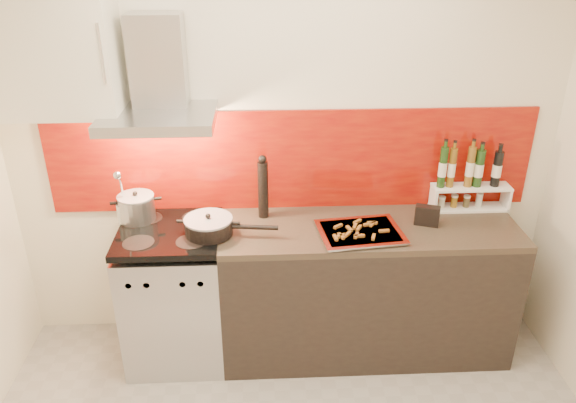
{
  "coord_description": "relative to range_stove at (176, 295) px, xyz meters",
  "views": [
    {
      "loc": [
        -0.14,
        -1.84,
        2.51
      ],
      "look_at": [
        0.0,
        0.95,
        1.15
      ],
      "focal_mm": 35.0,
      "sensor_mm": 36.0,
      "label": 1
    }
  ],
  "objects": [
    {
      "name": "back_wall",
      "position": [
        0.7,
        0.3,
        0.86
      ],
      "size": [
        3.4,
        0.02,
        2.6
      ],
      "primitive_type": "cube",
      "color": "silver",
      "rests_on": "ground"
    },
    {
      "name": "backsplash",
      "position": [
        0.75,
        0.29,
        0.78
      ],
      "size": [
        3.0,
        0.02,
        0.64
      ],
      "primitive_type": "cube",
      "color": "#790607",
      "rests_on": "back_wall"
    },
    {
      "name": "range_stove",
      "position": [
        0.0,
        0.0,
        0.0
      ],
      "size": [
        0.6,
        0.6,
        0.91
      ],
      "color": "#B7B7BA",
      "rests_on": "ground"
    },
    {
      "name": "counter",
      "position": [
        1.2,
        0.0,
        0.01
      ],
      "size": [
        1.8,
        0.6,
        0.9
      ],
      "color": "black",
      "rests_on": "ground"
    },
    {
      "name": "range_hood",
      "position": [
        0.0,
        0.14,
        1.3
      ],
      "size": [
        0.62,
        0.5,
        0.61
      ],
      "color": "#B7B7BA",
      "rests_on": "back_wall"
    },
    {
      "name": "upper_cabinet",
      "position": [
        -0.55,
        0.13,
        1.51
      ],
      "size": [
        0.7,
        0.35,
        0.72
      ],
      "primitive_type": "cube",
      "color": "white",
      "rests_on": "back_wall"
    },
    {
      "name": "stock_pot",
      "position": [
        -0.2,
        0.14,
        0.55
      ],
      "size": [
        0.22,
        0.22,
        0.19
      ],
      "color": "#B7B7BA",
      "rests_on": "range_stove"
    },
    {
      "name": "saute_pan",
      "position": [
        0.25,
        -0.06,
        0.52
      ],
      "size": [
        0.55,
        0.28,
        0.13
      ],
      "color": "black",
      "rests_on": "range_stove"
    },
    {
      "name": "utensil_jar",
      "position": [
        -0.28,
        0.11,
        0.57
      ],
      "size": [
        0.08,
        0.12,
        0.37
      ],
      "color": "silver",
      "rests_on": "range_stove"
    },
    {
      "name": "pepper_mill",
      "position": [
        0.56,
        0.17,
        0.66
      ],
      "size": [
        0.06,
        0.06,
        0.41
      ],
      "color": "black",
      "rests_on": "counter"
    },
    {
      "name": "step_shelf",
      "position": [
        1.85,
        0.21,
        0.64
      ],
      "size": [
        0.49,
        0.13,
        0.42
      ],
      "color": "white",
      "rests_on": "counter"
    },
    {
      "name": "caddy_box",
      "position": [
        1.55,
        0.01,
        0.52
      ],
      "size": [
        0.16,
        0.11,
        0.12
      ],
      "primitive_type": "cube",
      "rotation": [
        0.0,
        0.0,
        -0.35
      ],
      "color": "black",
      "rests_on": "counter"
    },
    {
      "name": "baking_tray",
      "position": [
        1.12,
        -0.09,
        0.47
      ],
      "size": [
        0.52,
        0.42,
        0.03
      ],
      "color": "silver",
      "rests_on": "counter"
    }
  ]
}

